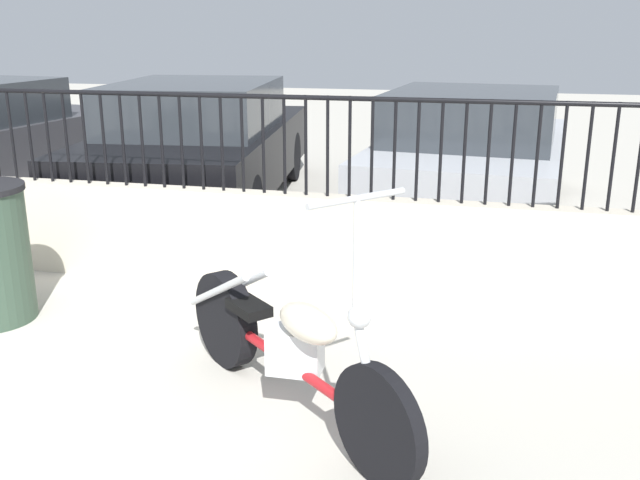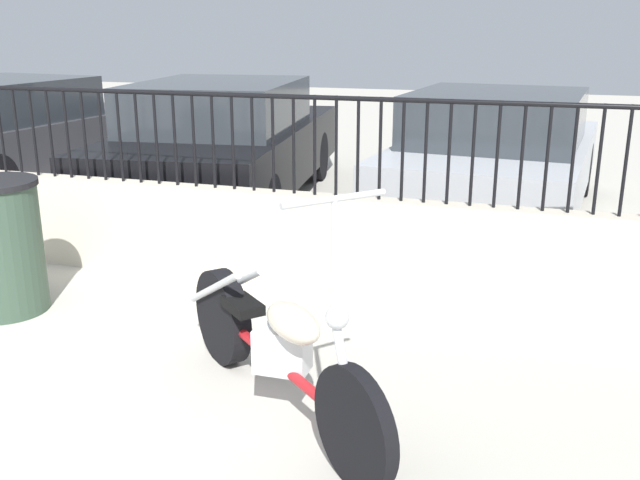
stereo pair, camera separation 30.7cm
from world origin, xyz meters
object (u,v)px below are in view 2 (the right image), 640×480
at_px(car_dark_grey, 13,131).
at_px(car_black, 225,143).
at_px(trash_bin, 0,247).
at_px(car_silver, 496,153).
at_px(motorcycle_red, 270,343).

xyz_separation_m(car_dark_grey, car_black, (3.10, -0.19, 0.02)).
xyz_separation_m(trash_bin, car_silver, (3.23, 3.94, 0.18)).
bearing_deg(car_dark_grey, car_black, -87.19).
bearing_deg(car_black, car_dark_grey, 79.94).
bearing_deg(car_silver, motorcycle_red, 175.12).
bearing_deg(car_dark_grey, car_silver, -81.62).
bearing_deg(car_dark_grey, motorcycle_red, -123.75).
distance_m(trash_bin, car_dark_grey, 4.72).
relative_size(car_black, car_silver, 1.12).
bearing_deg(motorcycle_red, trash_bin, -154.73).
distance_m(motorcycle_red, trash_bin, 2.45).
bearing_deg(car_silver, car_dark_grey, 97.97).
height_order(car_black, car_silver, car_black).
relative_size(trash_bin, car_dark_grey, 0.23).
xyz_separation_m(trash_bin, car_black, (0.19, 3.52, 0.22)).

